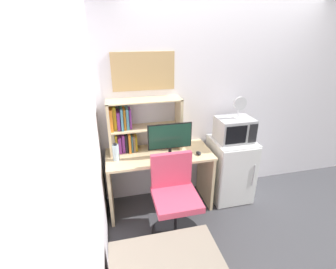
{
  "coord_description": "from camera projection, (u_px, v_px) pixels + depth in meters",
  "views": [
    {
      "loc": [
        -1.42,
        -2.85,
        2.14
      ],
      "look_at": [
        -0.81,
        -0.32,
        1.02
      ],
      "focal_mm": 25.98,
      "sensor_mm": 36.0,
      "label": 1
    }
  ],
  "objects": [
    {
      "name": "desk_fan",
      "position": [
        240.0,
        106.0,
        2.94
      ],
      "size": [
        0.17,
        0.11,
        0.27
      ],
      "color": "silver",
      "rests_on": "microwave"
    },
    {
      "name": "desk",
      "position": [
        160.0,
        170.0,
        3.03
      ],
      "size": [
        1.27,
        0.58,
        0.77
      ],
      "color": "beige",
      "rests_on": "ground_plane"
    },
    {
      "name": "water_bottle",
      "position": [
        116.0,
        152.0,
        2.75
      ],
      "size": [
        0.07,
        0.07,
        0.21
      ],
      "color": "silver",
      "rests_on": "desk"
    },
    {
      "name": "keyboard",
      "position": [
        171.0,
        157.0,
        2.83
      ],
      "size": [
        0.41,
        0.15,
        0.02
      ],
      "primitive_type": "cube",
      "color": "black",
      "rests_on": "desk"
    },
    {
      "name": "wall_left",
      "position": [
        84.0,
        188.0,
        1.4
      ],
      "size": [
        0.04,
        4.4,
        2.6
      ],
      "primitive_type": "cube",
      "color": "silver",
      "rests_on": "ground_plane"
    },
    {
      "name": "mini_fridge",
      "position": [
        230.0,
        169.0,
        3.28
      ],
      "size": [
        0.52,
        0.56,
        0.85
      ],
      "color": "white",
      "rests_on": "ground_plane"
    },
    {
      "name": "computer_mouse",
      "position": [
        199.0,
        153.0,
        2.9
      ],
      "size": [
        0.06,
        0.09,
        0.04
      ],
      "primitive_type": "ellipsoid",
      "color": "black",
      "rests_on": "desk"
    },
    {
      "name": "hutch_bookshelf",
      "position": [
        132.0,
        126.0,
        2.9
      ],
      "size": [
        0.87,
        0.27,
        0.64
      ],
      "color": "beige",
      "rests_on": "desk"
    },
    {
      "name": "microwave",
      "position": [
        234.0,
        129.0,
        3.05
      ],
      "size": [
        0.44,
        0.34,
        0.3
      ],
      "color": "#ADADB2",
      "rests_on": "mini_fridge"
    },
    {
      "name": "wall_corkboard",
      "position": [
        143.0,
        71.0,
        2.79
      ],
      "size": [
        0.73,
        0.02,
        0.43
      ],
      "primitive_type": "cube",
      "color": "tan"
    },
    {
      "name": "wall_back",
      "position": [
        249.0,
        98.0,
        3.29
      ],
      "size": [
        6.4,
        0.04,
        2.6
      ],
      "primitive_type": "cube",
      "color": "silver",
      "rests_on": "ground_plane"
    },
    {
      "name": "monitor",
      "position": [
        170.0,
        139.0,
        2.76
      ],
      "size": [
        0.51,
        0.19,
        0.42
      ],
      "color": "black",
      "rests_on": "desk"
    },
    {
      "name": "desk_chair",
      "position": [
        175.0,
        202.0,
        2.66
      ],
      "size": [
        0.55,
        0.55,
        0.93
      ],
      "color": "black",
      "rests_on": "ground_plane"
    }
  ]
}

